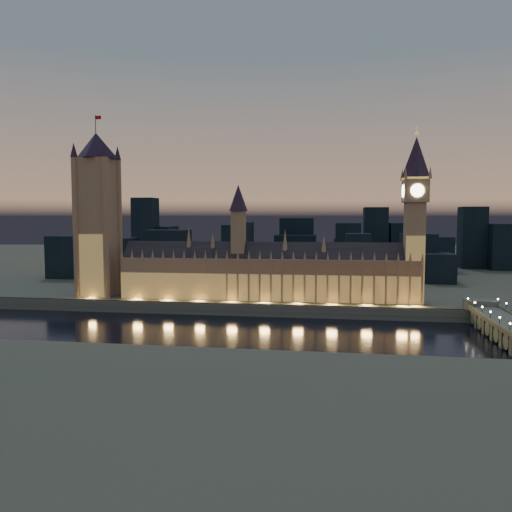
# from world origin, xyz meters

# --- Properties ---
(ground_plane) EXTENTS (2000.00, 2000.00, 0.00)m
(ground_plane) POSITION_xyz_m (0.00, 0.00, 0.00)
(ground_plane) COLOR black
(ground_plane) RESTS_ON ground
(north_bank) EXTENTS (2000.00, 960.00, 8.00)m
(north_bank) POSITION_xyz_m (0.00, 520.00, 4.00)
(north_bank) COLOR #3B4A41
(north_bank) RESTS_ON ground
(embankment_wall) EXTENTS (2000.00, 2.50, 8.00)m
(embankment_wall) POSITION_xyz_m (0.00, 41.00, 4.00)
(embankment_wall) COLOR #404642
(embankment_wall) RESTS_ON ground
(palace_of_westminster) EXTENTS (202.00, 24.30, 78.00)m
(palace_of_westminster) POSITION_xyz_m (10.86, 61.74, 26.37)
(palace_of_westminster) COLOR #937156
(palace_of_westminster) RESTS_ON north_bank
(victoria_tower) EXTENTS (31.68, 31.68, 127.06)m
(victoria_tower) POSITION_xyz_m (-110.00, 61.93, 71.16)
(victoria_tower) COLOR #937156
(victoria_tower) RESTS_ON north_bank
(elizabeth_tower) EXTENTS (18.00, 18.00, 113.83)m
(elizabeth_tower) POSITION_xyz_m (108.00, 61.93, 71.56)
(elizabeth_tower) COLOR #937156
(elizabeth_tower) RESTS_ON north_bank
(westminster_bridge) EXTENTS (18.08, 113.00, 15.90)m
(westminster_bridge) POSITION_xyz_m (145.29, -3.45, 5.99)
(westminster_bridge) COLOR #404642
(westminster_bridge) RESTS_ON ground
(city_backdrop) EXTENTS (476.96, 215.63, 78.52)m
(city_backdrop) POSITION_xyz_m (29.91, 246.51, 30.44)
(city_backdrop) COLOR black
(city_backdrop) RESTS_ON north_bank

